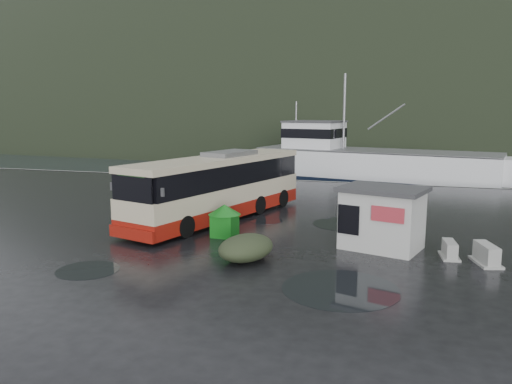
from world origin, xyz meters
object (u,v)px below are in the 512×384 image
(white_van, at_px, (171,214))
(jersey_barrier_a, at_px, (449,257))
(dome_tent, at_px, (246,260))
(jersey_barrier_b, at_px, (486,264))
(coach_bus, at_px, (219,218))
(ticket_kiosk, at_px, (381,248))
(waste_bin_left, at_px, (225,236))
(fishing_trawler, at_px, (373,171))
(waste_bin_right, at_px, (390,246))

(white_van, xyz_separation_m, jersey_barrier_a, (15.29, -4.69, 0.00))
(dome_tent, bearing_deg, jersey_barrier_b, 13.68)
(coach_bus, bearing_deg, jersey_barrier_b, -3.82)
(coach_bus, height_order, white_van, coach_bus)
(coach_bus, distance_m, jersey_barrier_a, 12.96)
(jersey_barrier_a, bearing_deg, jersey_barrier_b, -20.87)
(ticket_kiosk, xyz_separation_m, jersey_barrier_b, (4.22, -1.17, 0.00))
(ticket_kiosk, bearing_deg, jersey_barrier_b, 1.56)
(waste_bin_left, xyz_separation_m, jersey_barrier_a, (10.41, -0.64, 0.00))
(dome_tent, bearing_deg, ticket_kiosk, 33.22)
(dome_tent, height_order, jersey_barrier_b, dome_tent)
(fishing_trawler, bearing_deg, ticket_kiosk, -73.18)
(waste_bin_left, distance_m, ticket_kiosk, 7.55)
(coach_bus, relative_size, fishing_trawler, 0.48)
(coach_bus, relative_size, waste_bin_left, 8.38)
(fishing_trawler, bearing_deg, jersey_barrier_b, -65.62)
(dome_tent, height_order, fishing_trawler, fishing_trawler)
(jersey_barrier_a, relative_size, jersey_barrier_b, 0.86)
(coach_bus, relative_size, waste_bin_right, 8.49)
(coach_bus, xyz_separation_m, ticket_kiosk, (9.29, -3.85, 0.00))
(waste_bin_left, xyz_separation_m, waste_bin_right, (7.94, 0.43, 0.00))
(ticket_kiosk, relative_size, fishing_trawler, 0.13)
(waste_bin_right, bearing_deg, coach_bus, 160.52)
(waste_bin_left, relative_size, jersey_barrier_b, 0.98)
(dome_tent, xyz_separation_m, ticket_kiosk, (5.33, 3.49, 0.00))
(white_van, height_order, jersey_barrier_a, white_van)
(ticket_kiosk, distance_m, jersey_barrier_a, 2.94)
(ticket_kiosk, distance_m, jersey_barrier_b, 4.38)
(white_van, distance_m, dome_tent, 10.35)
(waste_bin_left, relative_size, jersey_barrier_a, 1.15)
(ticket_kiosk, bearing_deg, fishing_trawler, 110.98)
(white_van, relative_size, waste_bin_left, 3.57)
(white_van, distance_m, jersey_barrier_b, 17.45)
(white_van, bearing_deg, waste_bin_left, -57.92)
(white_van, relative_size, waste_bin_right, 3.62)
(white_van, xyz_separation_m, ticket_kiosk, (12.43, -4.04, 0.00))
(coach_bus, bearing_deg, jersey_barrier_a, -3.76)
(coach_bus, xyz_separation_m, waste_bin_left, (1.74, -3.86, 0.00))
(dome_tent, relative_size, jersey_barrier_a, 1.96)
(white_van, relative_size, jersey_barrier_b, 3.51)
(dome_tent, bearing_deg, fishing_trawler, 84.37)
(white_van, height_order, waste_bin_right, white_van)
(waste_bin_right, height_order, jersey_barrier_b, waste_bin_right)
(ticket_kiosk, height_order, jersey_barrier_b, ticket_kiosk)
(fishing_trawler, bearing_deg, dome_tent, -82.81)
(dome_tent, bearing_deg, waste_bin_right, 34.41)
(white_van, height_order, waste_bin_left, white_van)
(coach_bus, bearing_deg, ticket_kiosk, -5.97)
(waste_bin_right, bearing_deg, white_van, 164.27)
(dome_tent, bearing_deg, white_van, 133.30)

